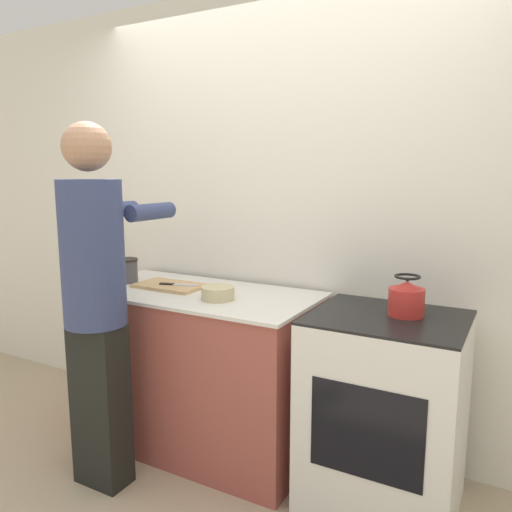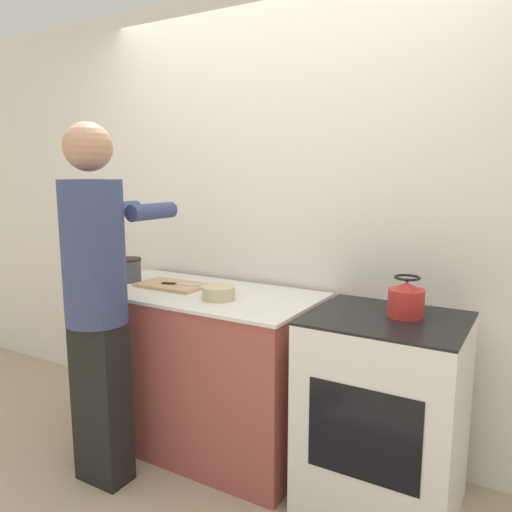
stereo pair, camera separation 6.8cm
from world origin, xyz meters
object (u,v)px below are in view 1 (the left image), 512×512
Objects in this scene: cutting_board at (170,286)px; knife at (177,285)px; bowl_prep at (218,293)px; canister_jar at (125,270)px; oven at (384,412)px; person at (96,292)px; kettle at (406,299)px.

cutting_board is 0.05m from knife.
bowl_prep is 0.73m from canister_jar.
oven is 1.48m from person.
cutting_board is at bearing 177.95° from oven.
person reaches higher than oven.
bowl_prep is 1.11× the size of canister_jar.
knife reaches higher than cutting_board.
oven is 4.10× the size of knife.
canister_jar reaches higher than bowl_prep.
kettle is at bearing -16.28° from knife.
kettle reaches higher than knife.
oven is at bearing -18.57° from knife.
person reaches higher than canister_jar.
kettle is (1.28, 0.00, 0.08)m from knife.
knife is (-1.22, 0.05, 0.47)m from oven.
cutting_board is 2.31× the size of bowl_prep.
oven is 0.55m from kettle.
person reaches higher than cutting_board.
canister_jar reaches higher than cutting_board.
oven is at bearing -143.44° from kettle.
canister_jar reaches higher than oven.
knife is (0.05, 0.00, 0.01)m from cutting_board.
person is 4.52× the size of cutting_board.
cutting_board is at bearing 165.39° from bowl_prep.
bowl_prep is at bearing -33.14° from knife.
bowl_prep reaches higher than oven.
person is 0.61m from canister_jar.
knife is 1.29m from kettle.
canister_jar is (-0.31, 0.52, -0.02)m from person.
bowl_prep is at bearing 46.94° from person.
person reaches higher than bowl_prep.
kettle reaches higher than canister_jar.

